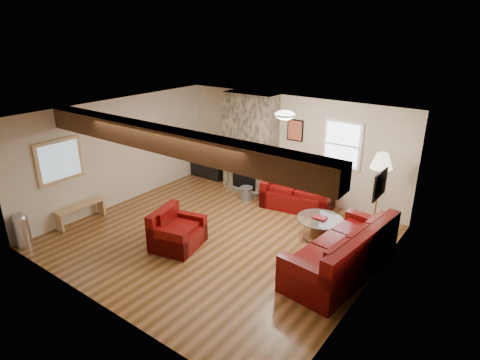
% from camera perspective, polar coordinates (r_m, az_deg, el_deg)
% --- Properties ---
extents(room, '(8.00, 8.00, 8.00)m').
position_cam_1_polar(room, '(7.75, -3.09, 0.07)').
color(room, '#543716').
rests_on(room, ground).
extents(floor, '(6.00, 6.00, 0.00)m').
position_cam_1_polar(floor, '(8.28, -2.92, -8.03)').
color(floor, '#543716').
rests_on(floor, ground).
extents(oak_beam, '(6.00, 0.36, 0.38)m').
position_cam_1_polar(oak_beam, '(6.55, -10.25, 5.57)').
color(oak_beam, '#351E10').
rests_on(oak_beam, room).
extents(chimney_breast, '(1.40, 0.67, 2.50)m').
position_cam_1_polar(chimney_breast, '(10.21, 1.44, 5.17)').
color(chimney_breast, '#37322A').
rests_on(chimney_breast, floor).
extents(back_window, '(0.90, 0.08, 1.10)m').
position_cam_1_polar(back_window, '(9.23, 14.32, 4.90)').
color(back_window, white).
rests_on(back_window, room).
extents(hatch_window, '(0.08, 1.00, 0.90)m').
position_cam_1_polar(hatch_window, '(8.98, -24.30, 2.52)').
color(hatch_window, tan).
rests_on(hatch_window, room).
extents(ceiling_dome, '(0.40, 0.40, 0.18)m').
position_cam_1_polar(ceiling_dome, '(7.62, 6.41, 8.97)').
color(ceiling_dome, white).
rests_on(ceiling_dome, room).
extents(artwork_back, '(0.42, 0.06, 0.52)m').
position_cam_1_polar(artwork_back, '(9.69, 7.83, 7.03)').
color(artwork_back, black).
rests_on(artwork_back, room).
extents(artwork_right, '(0.06, 0.55, 0.42)m').
position_cam_1_polar(artwork_right, '(6.51, 19.23, -0.62)').
color(artwork_right, black).
rests_on(artwork_right, room).
extents(sofa_three, '(1.24, 2.46, 0.91)m').
position_cam_1_polar(sofa_three, '(7.16, 14.20, -9.53)').
color(sofa_three, '#450407').
rests_on(sofa_three, floor).
extents(loveseat, '(1.73, 1.17, 0.85)m').
position_cam_1_polar(loveseat, '(9.49, 8.31, -1.42)').
color(loveseat, '#450407').
rests_on(loveseat, floor).
extents(armchair_red, '(1.00, 1.08, 0.75)m').
position_cam_1_polar(armchair_red, '(7.85, -8.87, -6.90)').
color(armchair_red, '#450407').
rests_on(armchair_red, floor).
extents(coffee_table, '(0.92, 0.92, 0.48)m').
position_cam_1_polar(coffee_table, '(8.24, 11.18, -6.78)').
color(coffee_table, '#4B2B18').
rests_on(coffee_table, floor).
extents(tv_cabinet, '(1.00, 0.40, 0.50)m').
position_cam_1_polar(tv_cabinet, '(11.39, -4.48, 1.70)').
color(tv_cabinet, black).
rests_on(tv_cabinet, floor).
extents(television, '(0.75, 0.10, 0.43)m').
position_cam_1_polar(television, '(11.24, -4.55, 3.94)').
color(television, black).
rests_on(television, tv_cabinet).
extents(floor_lamp, '(0.44, 0.44, 1.70)m').
position_cam_1_polar(floor_lamp, '(8.38, 19.46, 1.99)').
color(floor_lamp, '#A58445').
rests_on(floor_lamp, floor).
extents(pine_bench, '(0.26, 1.11, 0.42)m').
position_cam_1_polar(pine_bench, '(9.40, -21.66, -4.45)').
color(pine_bench, tan).
rests_on(pine_bench, floor).
extents(pedal_bin, '(0.36, 0.36, 0.72)m').
position_cam_1_polar(pedal_bin, '(8.83, -28.61, -6.23)').
color(pedal_bin, '#B3B3B9').
rests_on(pedal_bin, floor).
extents(coal_bucket, '(0.34, 0.34, 0.32)m').
position_cam_1_polar(coal_bucket, '(9.91, 0.91, -1.84)').
color(coal_bucket, slate).
rests_on(coal_bucket, floor).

